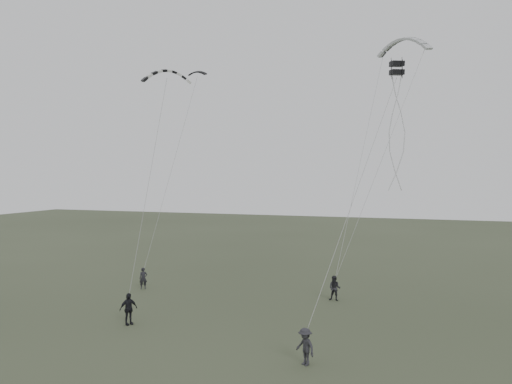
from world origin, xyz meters
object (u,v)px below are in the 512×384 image
(flyer_far, at_px, (305,347))
(kite_pale_large, at_px, (404,39))
(flyer_center, at_px, (128,309))
(kite_box, at_px, (397,68))
(kite_dark_small, at_px, (197,72))
(flyer_left, at_px, (143,278))
(kite_striped, at_px, (167,71))
(flyer_right, at_px, (335,288))

(flyer_far, distance_m, kite_pale_large, 23.82)
(flyer_center, distance_m, kite_box, 18.98)
(flyer_far, bearing_deg, kite_dark_small, 163.78)
(flyer_far, xyz_separation_m, kite_box, (3.24, 6.88, 12.74))
(flyer_left, xyz_separation_m, flyer_center, (3.68, -7.53, 0.10))
(kite_pale_large, relative_size, kite_box, 5.36)
(flyer_center, xyz_separation_m, kite_pale_large, (13.37, 14.13, 16.68))
(kite_striped, bearing_deg, flyer_right, -10.75)
(kite_striped, distance_m, kite_box, 13.47)
(flyer_center, relative_size, kite_pale_large, 0.45)
(flyer_left, xyz_separation_m, flyer_right, (13.23, 1.01, 0.05))
(kite_pale_large, bearing_deg, kite_box, -69.18)
(flyer_left, distance_m, kite_striped, 14.38)
(flyer_far, bearing_deg, flyer_right, 129.24)
(flyer_center, xyz_separation_m, kite_dark_small, (-2.36, 13.64, 15.32))
(flyer_right, relative_size, kite_striped, 0.53)
(flyer_left, relative_size, kite_dark_small, 1.02)
(flyer_far, distance_m, kite_box, 14.84)
(flyer_center, height_order, kite_striped, kite_striped)
(kite_pale_large, relative_size, kite_striped, 1.28)
(kite_pale_large, bearing_deg, flyer_left, -138.37)
(flyer_right, height_order, kite_striped, kite_striped)
(kite_striped, bearing_deg, flyer_far, -68.28)
(flyer_left, bearing_deg, kite_striped, -72.24)
(flyer_right, relative_size, flyer_center, 0.93)
(flyer_center, relative_size, flyer_far, 1.08)
(kite_dark_small, bearing_deg, kite_box, -32.30)
(flyer_far, distance_m, kite_striped, 18.28)
(flyer_far, xyz_separation_m, kite_striped, (-10.20, 6.91, 13.50))
(kite_box, bearing_deg, flyer_left, 145.56)
(flyer_left, bearing_deg, kite_pale_large, -10.52)
(flyer_left, height_order, flyer_center, flyer_center)
(kite_dark_small, distance_m, kite_box, 18.50)
(flyer_right, distance_m, kite_box, 13.95)
(kite_dark_small, xyz_separation_m, kite_pale_large, (15.73, 0.49, 1.36))
(flyer_left, bearing_deg, kite_box, -42.18)
(flyer_right, height_order, kite_box, kite_box)
(kite_striped, xyz_separation_m, kite_box, (13.44, -0.03, -0.76))
(kite_dark_small, bearing_deg, kite_striped, -77.62)
(kite_pale_large, bearing_deg, flyer_right, -103.82)
(flyer_right, bearing_deg, flyer_far, -81.52)
(flyer_center, relative_size, kite_box, 2.39)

